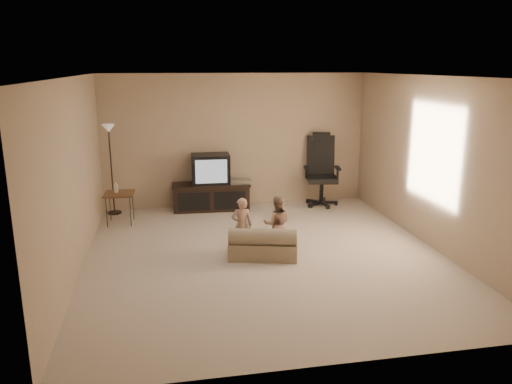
{
  "coord_description": "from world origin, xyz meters",
  "views": [
    {
      "loc": [
        -1.37,
        -6.55,
        2.65
      ],
      "look_at": [
        -0.02,
        0.6,
        0.79
      ],
      "focal_mm": 35.0,
      "sensor_mm": 36.0,
      "label": 1
    }
  ],
  "objects_px": {
    "tv_stand": "(211,187)",
    "toddler_left": "(242,226)",
    "floor_lamp": "(110,149)",
    "child_sofa": "(263,245)",
    "office_chair": "(321,179)",
    "side_table": "(119,194)",
    "toddler_right": "(277,224)"
  },
  "relations": [
    {
      "from": "tv_stand",
      "to": "toddler_left",
      "type": "height_order",
      "value": "tv_stand"
    },
    {
      "from": "floor_lamp",
      "to": "child_sofa",
      "type": "distance_m",
      "value": 3.61
    },
    {
      "from": "office_chair",
      "to": "side_table",
      "type": "xyz_separation_m",
      "value": [
        -3.75,
        -0.52,
        0.02
      ]
    },
    {
      "from": "child_sofa",
      "to": "toddler_right",
      "type": "xyz_separation_m",
      "value": [
        0.25,
        0.21,
        0.23
      ]
    },
    {
      "from": "child_sofa",
      "to": "toddler_left",
      "type": "height_order",
      "value": "toddler_left"
    },
    {
      "from": "side_table",
      "to": "child_sofa",
      "type": "distance_m",
      "value": 2.91
    },
    {
      "from": "floor_lamp",
      "to": "child_sofa",
      "type": "bearing_deg",
      "value": -49.53
    },
    {
      "from": "office_chair",
      "to": "child_sofa",
      "type": "xyz_separation_m",
      "value": [
        -1.66,
        -2.52,
        -0.31
      ]
    },
    {
      "from": "toddler_left",
      "to": "toddler_right",
      "type": "xyz_separation_m",
      "value": [
        0.51,
        -0.03,
        0.01
      ]
    },
    {
      "from": "side_table",
      "to": "toddler_left",
      "type": "xyz_separation_m",
      "value": [
        1.83,
        -1.76,
        -0.11
      ]
    },
    {
      "from": "child_sofa",
      "to": "toddler_right",
      "type": "distance_m",
      "value": 0.4
    },
    {
      "from": "tv_stand",
      "to": "side_table",
      "type": "relative_size",
      "value": 2.03
    },
    {
      "from": "office_chair",
      "to": "child_sofa",
      "type": "bearing_deg",
      "value": -113.48
    },
    {
      "from": "toddler_left",
      "to": "child_sofa",
      "type": "bearing_deg",
      "value": 140.37
    },
    {
      "from": "child_sofa",
      "to": "toddler_right",
      "type": "bearing_deg",
      "value": 54.14
    },
    {
      "from": "tv_stand",
      "to": "child_sofa",
      "type": "distance_m",
      "value": 2.63
    },
    {
      "from": "child_sofa",
      "to": "tv_stand",
      "type": "bearing_deg",
      "value": 114.38
    },
    {
      "from": "tv_stand",
      "to": "child_sofa",
      "type": "xyz_separation_m",
      "value": [
        0.46,
        -2.58,
        -0.25
      ]
    },
    {
      "from": "floor_lamp",
      "to": "side_table",
      "type": "bearing_deg",
      "value": -76.24
    },
    {
      "from": "tv_stand",
      "to": "toddler_right",
      "type": "height_order",
      "value": "tv_stand"
    },
    {
      "from": "tv_stand",
      "to": "office_chair",
      "type": "bearing_deg",
      "value": 1.05
    },
    {
      "from": "tv_stand",
      "to": "side_table",
      "type": "bearing_deg",
      "value": -157.98
    },
    {
      "from": "tv_stand",
      "to": "toddler_left",
      "type": "distance_m",
      "value": 2.35
    },
    {
      "from": "side_table",
      "to": "child_sofa",
      "type": "height_order",
      "value": "side_table"
    },
    {
      "from": "toddler_left",
      "to": "tv_stand",
      "type": "bearing_deg",
      "value": -82.29
    },
    {
      "from": "child_sofa",
      "to": "toddler_left",
      "type": "distance_m",
      "value": 0.42
    },
    {
      "from": "office_chair",
      "to": "side_table",
      "type": "distance_m",
      "value": 3.79
    },
    {
      "from": "tv_stand",
      "to": "floor_lamp",
      "type": "height_order",
      "value": "floor_lamp"
    },
    {
      "from": "toddler_right",
      "to": "floor_lamp",
      "type": "bearing_deg",
      "value": -35.04
    },
    {
      "from": "toddler_right",
      "to": "toddler_left",
      "type": "bearing_deg",
      "value": 5.66
    },
    {
      "from": "side_table",
      "to": "floor_lamp",
      "type": "bearing_deg",
      "value": 103.76
    },
    {
      "from": "floor_lamp",
      "to": "toddler_right",
      "type": "height_order",
      "value": "floor_lamp"
    }
  ]
}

